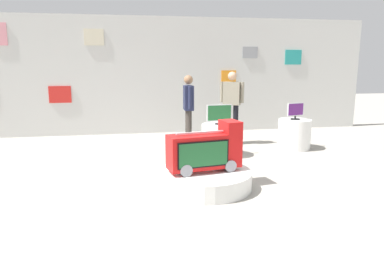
% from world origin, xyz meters
% --- Properties ---
extents(ground_plane, '(30.00, 30.00, 0.00)m').
position_xyz_m(ground_plane, '(0.00, 0.00, 0.00)').
color(ground_plane, '#9E998E').
extents(back_wall_display, '(11.46, 0.13, 3.07)m').
position_xyz_m(back_wall_display, '(-0.01, 4.33, 1.54)').
color(back_wall_display, silver).
rests_on(back_wall_display, ground).
extents(main_display_pedestal, '(1.45, 1.45, 0.27)m').
position_xyz_m(main_display_pedestal, '(0.17, -0.29, 0.13)').
color(main_display_pedestal, white).
rests_on(main_display_pedestal, ground).
extents(novelty_firetruck_tv, '(1.15, 0.57, 0.75)m').
position_xyz_m(novelty_firetruck_tv, '(0.19, -0.30, 0.57)').
color(novelty_firetruck_tv, gray).
rests_on(novelty_firetruck_tv, main_display_pedestal).
extents(display_pedestal_left_rear, '(0.71, 0.71, 0.65)m').
position_xyz_m(display_pedestal_left_rear, '(0.88, 1.56, 0.33)').
color(display_pedestal_left_rear, white).
rests_on(display_pedestal_left_rear, ground).
extents(tv_on_left_rear, '(0.53, 0.18, 0.40)m').
position_xyz_m(tv_on_left_rear, '(0.88, 1.55, 0.87)').
color(tv_on_left_rear, black).
rests_on(tv_on_left_rear, display_pedestal_left_rear).
extents(display_pedestal_center_rear, '(0.71, 0.71, 0.65)m').
position_xyz_m(display_pedestal_center_rear, '(2.68, 1.89, 0.33)').
color(display_pedestal_center_rear, white).
rests_on(display_pedestal_center_rear, ground).
extents(tv_on_center_rear, '(0.42, 0.20, 0.36)m').
position_xyz_m(tv_on_center_rear, '(2.68, 1.89, 0.85)').
color(tv_on_center_rear, black).
rests_on(tv_on_center_rear, display_pedestal_center_rear).
extents(shopper_browsing_near_truck, '(0.21, 0.56, 1.61)m').
position_xyz_m(shopper_browsing_near_truck, '(0.41, 2.55, 0.94)').
color(shopper_browsing_near_truck, '#38332D').
rests_on(shopper_browsing_near_truck, ground).
extents(shopper_browsing_rear, '(0.50, 0.36, 1.68)m').
position_xyz_m(shopper_browsing_rear, '(1.42, 2.56, 0.99)').
color(shopper_browsing_rear, black).
rests_on(shopper_browsing_rear, ground).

